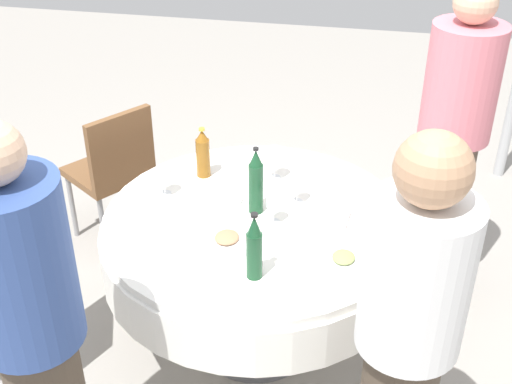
{
  "coord_description": "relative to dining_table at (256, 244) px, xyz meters",
  "views": [
    {
      "loc": [
        2.4,
        0.49,
        2.38
      ],
      "look_at": [
        0.0,
        0.0,
        0.87
      ],
      "focal_mm": 47.11,
      "sensor_mm": 36.0,
      "label": 1
    }
  ],
  "objects": [
    {
      "name": "person_mid",
      "position": [
        0.97,
        -0.54,
        0.25
      ],
      "size": [
        0.34,
        0.34,
        1.61
      ],
      "rotation": [
        0.0,
        0.0,
        4.2
      ],
      "color": "#4C3F33",
      "rests_on": "ground_plane"
    },
    {
      "name": "plate_near",
      "position": [
        0.21,
        -0.08,
        0.16
      ],
      "size": [
        0.25,
        0.25,
        0.04
      ],
      "color": "white",
      "rests_on": "dining_table"
    },
    {
      "name": "wine_glass_east",
      "position": [
        -0.11,
        -0.45,
        0.25
      ],
      "size": [
        0.08,
        0.08,
        0.14
      ],
      "color": "white",
      "rests_on": "dining_table"
    },
    {
      "name": "bottle_dark_green_mid",
      "position": [
        -0.05,
        -0.01,
        0.3
      ],
      "size": [
        0.06,
        0.06,
        0.32
      ],
      "color": "#194728",
      "rests_on": "dining_table"
    },
    {
      "name": "person_rear",
      "position": [
        0.72,
        0.65,
        0.24
      ],
      "size": [
        0.34,
        0.34,
        1.57
      ],
      "rotation": [
        0.0,
        0.0,
        -0.84
      ],
      "color": "#4C3F33",
      "rests_on": "ground_plane"
    },
    {
      "name": "person_front",
      "position": [
        -0.61,
        0.84,
        0.28
      ],
      "size": [
        0.34,
        0.34,
        1.66
      ],
      "rotation": [
        0.0,
        0.0,
        0.63
      ],
      "color": "#4C3F33",
      "rests_on": "ground_plane"
    },
    {
      "name": "wine_glass_inner",
      "position": [
        0.02,
        0.08,
        0.26
      ],
      "size": [
        0.06,
        0.06,
        0.15
      ],
      "color": "white",
      "rests_on": "dining_table"
    },
    {
      "name": "knife_far",
      "position": [
        -0.34,
        0.23,
        0.15
      ],
      "size": [
        0.18,
        0.05,
        0.0
      ],
      "primitive_type": "cube",
      "rotation": [
        0.0,
        0.0,
        6.08
      ],
      "color": "silver",
      "rests_on": "dining_table"
    },
    {
      "name": "chair_outer",
      "position": [
        -0.67,
        -0.95,
        -0.07
      ],
      "size": [
        0.56,
        0.56,
        0.87
      ],
      "rotation": [
        0.0,
        0.0,
        2.53
      ],
      "color": "brown",
      "rests_on": "ground_plane"
    },
    {
      "name": "folded_napkin",
      "position": [
        -0.05,
        0.33,
        0.16
      ],
      "size": [
        0.15,
        0.15,
        0.02
      ],
      "primitive_type": "cube",
      "rotation": [
        0.0,
        0.0,
        -0.09
      ],
      "color": "white",
      "rests_on": "dining_table"
    },
    {
      "name": "wine_glass_far",
      "position": [
        -0.35,
        0.02,
        0.26
      ],
      "size": [
        0.07,
        0.07,
        0.16
      ],
      "color": "white",
      "rests_on": "dining_table"
    },
    {
      "name": "knife_front",
      "position": [
        -0.05,
        0.54,
        0.15
      ],
      "size": [
        0.1,
        0.17,
        0.0
      ],
      "primitive_type": "cube",
      "rotation": [
        0.0,
        0.0,
        1.09
      ],
      "color": "silver",
      "rests_on": "dining_table"
    },
    {
      "name": "plate_right",
      "position": [
        0.25,
        0.41,
        0.16
      ],
      "size": [
        0.23,
        0.23,
        0.04
      ],
      "color": "white",
      "rests_on": "dining_table"
    },
    {
      "name": "wine_glass_outer",
      "position": [
        -0.16,
        0.16,
        0.25
      ],
      "size": [
        0.06,
        0.06,
        0.14
      ],
      "color": "white",
      "rests_on": "dining_table"
    },
    {
      "name": "bottle_amber_rear",
      "position": [
        -0.31,
        -0.32,
        0.27
      ],
      "size": [
        0.07,
        0.07,
        0.26
      ],
      "color": "#8C5619",
      "rests_on": "dining_table"
    },
    {
      "name": "chair_inner",
      "position": [
        0.4,
        -1.04,
        -0.07
      ],
      "size": [
        0.52,
        0.52,
        0.87
      ],
      "rotation": [
        0.0,
        0.0,
        3.51
      ],
      "color": "#99999E",
      "rests_on": "ground_plane"
    },
    {
      "name": "plate_west",
      "position": [
        -0.1,
        -0.21,
        0.16
      ],
      "size": [
        0.24,
        0.24,
        0.02
      ],
      "color": "white",
      "rests_on": "dining_table"
    },
    {
      "name": "dining_table",
      "position": [
        0.0,
        0.0,
        0.0
      ],
      "size": [
        1.38,
        1.38,
        0.74
      ],
      "color": "white",
      "rests_on": "ground_plane"
    },
    {
      "name": "ground_plane",
      "position": [
        0.0,
        0.0,
        -0.59
      ],
      "size": [
        10.0,
        10.0,
        0.0
      ],
      "primitive_type": "plane",
      "color": "gray"
    },
    {
      "name": "bottle_dark_green_front",
      "position": [
        0.4,
        0.08,
        0.28
      ],
      "size": [
        0.06,
        0.06,
        0.29
      ],
      "color": "#194728",
      "rests_on": "dining_table"
    },
    {
      "name": "fork_rear",
      "position": [
        0.32,
        -0.36,
        0.15
      ],
      "size": [
        0.14,
        0.14,
        0.0
      ],
      "primitive_type": "cube",
      "rotation": [
        0.0,
        0.0,
        0.77
      ],
      "color": "silver",
      "rests_on": "dining_table"
    }
  ]
}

